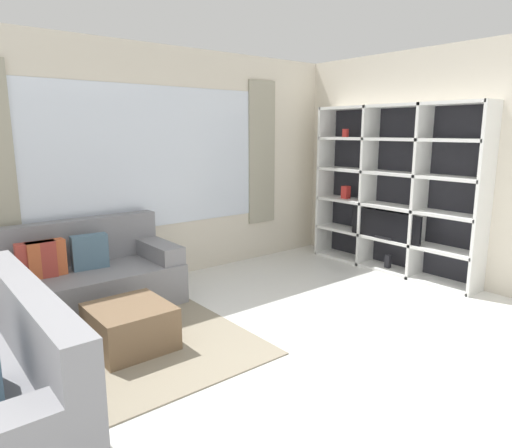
# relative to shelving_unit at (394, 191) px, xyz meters

# --- Properties ---
(ground_plane) EXTENTS (16.00, 16.00, 0.00)m
(ground_plane) POSITION_rel_shelving_unit_xyz_m (-2.51, -1.61, -1.02)
(ground_plane) COLOR silver
(wall_back) EXTENTS (6.51, 0.11, 2.70)m
(wall_back) POSITION_rel_shelving_unit_xyz_m (-2.51, 1.57, 0.34)
(wall_back) COLOR beige
(wall_back) RESTS_ON ground_plane
(wall_right) EXTENTS (0.07, 4.34, 2.70)m
(wall_right) POSITION_rel_shelving_unit_xyz_m (0.18, -0.04, 0.33)
(wall_right) COLOR beige
(wall_right) RESTS_ON ground_plane
(area_rug) EXTENTS (2.63, 1.83, 0.01)m
(area_rug) POSITION_rel_shelving_unit_xyz_m (-3.88, 0.06, -1.01)
(area_rug) COLOR gray
(area_rug) RESTS_ON ground_plane
(shelving_unit) EXTENTS (0.35, 2.27, 2.06)m
(shelving_unit) POSITION_rel_shelving_unit_xyz_m (0.00, 0.00, 0.00)
(shelving_unit) COLOR #232328
(shelving_unit) RESTS_ON ground_plane
(couch_main) EXTENTS (1.74, 0.87, 0.87)m
(couch_main) POSITION_rel_shelving_unit_xyz_m (-3.49, 1.10, -0.70)
(couch_main) COLOR gray
(couch_main) RESTS_ON ground_plane
(ottoman) EXTENTS (0.60, 0.63, 0.36)m
(ottoman) POSITION_rel_shelving_unit_xyz_m (-3.49, 0.05, -0.83)
(ottoman) COLOR brown
(ottoman) RESTS_ON ground_plane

